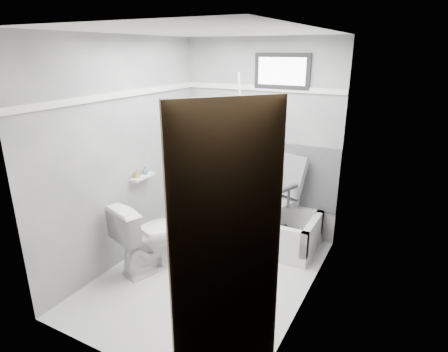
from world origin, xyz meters
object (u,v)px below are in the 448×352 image
Objects in this scene: office_chair at (272,196)px; toilet at (151,235)px; bathtub at (255,225)px; soap_bottle_b at (145,170)px; soap_bottle_a at (137,173)px; door at (241,284)px.

toilet is at bearing -109.36° from office_chair.
soap_bottle_b reaches higher than bathtub.
bathtub is 0.44m from office_chair.
soap_bottle_a is 0.14m from soap_bottle_b.
soap_bottle_b is (0.00, 0.14, -0.01)m from soap_bottle_a.
door is 22.39× the size of soap_bottle_b.
office_chair is 8.25× the size of soap_bottle_a.
soap_bottle_b is (-1.06, -0.71, 0.75)m from bathtub.
door reaches higher than toilet.
bathtub is at bearing 111.33° from door.
soap_bottle_b is at bearing -30.02° from toilet.
soap_bottle_a is at bearing -123.98° from office_chair.
soap_bottle_b is at bearing 142.03° from door.
office_chair is 1.50m from soap_bottle_b.
office_chair reaches higher than bathtub.
soap_bottle_b is (-1.24, -0.76, 0.35)m from office_chair.
bathtub is 1.31m from toilet.
toilet is at bearing -124.49° from bathtub.
office_chair reaches higher than soap_bottle_b.
door is 2.35m from soap_bottle_a.
door reaches higher than office_chair.
office_chair is at bearing 14.95° from bathtub.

